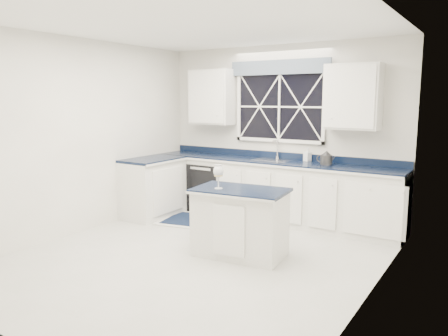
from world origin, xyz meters
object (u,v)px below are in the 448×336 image
Objects in this scene: dishwasher at (212,186)px; soap_bottle at (307,154)px; kettle at (326,158)px; wine_glass at (218,172)px; island at (240,222)px; faucet at (277,149)px.

dishwasher is 4.05× the size of soap_bottle.
kettle is 1.89m from wine_glass.
dishwasher is at bearing 126.52° from island.
soap_bottle reaches higher than kettle.
kettle is (0.86, -0.17, -0.07)m from faucet.
wine_glass is 1.43× the size of soap_bottle.
faucet is 0.88m from kettle.
kettle is at bearing 68.60° from wine_glass.
kettle reaches higher than island.
island is 4.02× the size of wine_glass.
faucet reaches higher than island.
dishwasher is 1.73m from soap_bottle.
soap_bottle is (0.33, 1.95, 0.02)m from wine_glass.
faucet is 1.49× the size of soap_bottle.
faucet is 1.06× the size of kettle.
dishwasher is at bearing -175.75° from kettle.
faucet is at bearing 95.91° from island.
soap_bottle is at bearing 80.20° from island.
dishwasher is 2.19m from island.
faucet reaches higher than kettle.
faucet is 1.04× the size of wine_glass.
soap_bottle is (-0.36, 0.20, 0.01)m from kettle.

